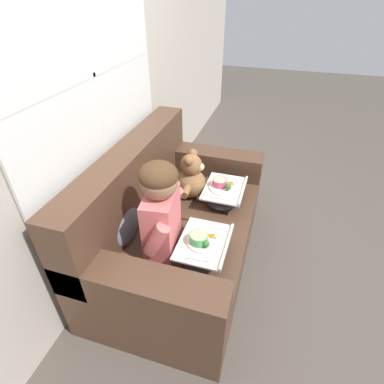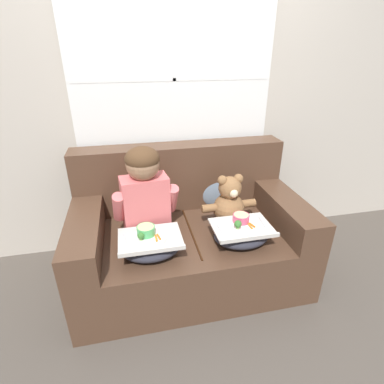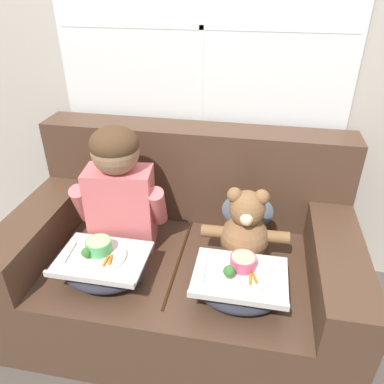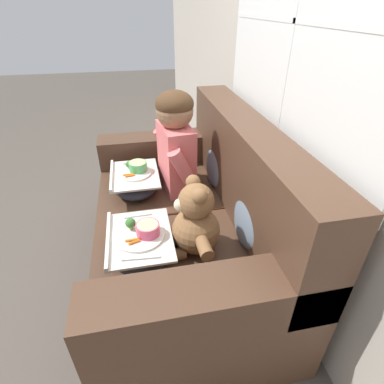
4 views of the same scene
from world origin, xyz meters
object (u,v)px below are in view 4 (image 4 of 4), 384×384
(lap_tray_teddy, at_px, (141,244))
(child_figure, at_px, (175,138))
(teddy_bear, at_px, (195,222))
(throw_pillow_behind_child, at_px, (218,161))
(lap_tray_child, at_px, (135,181))
(couch, at_px, (192,224))
(throw_pillow_behind_teddy, at_px, (251,215))

(lap_tray_teddy, bearing_deg, child_figure, 156.15)
(teddy_bear, height_order, lap_tray_teddy, teddy_bear)
(throw_pillow_behind_child, distance_m, lap_tray_child, 0.57)
(teddy_bear, bearing_deg, lap_tray_teddy, -90.05)
(couch, xyz_separation_m, teddy_bear, (0.31, -0.05, 0.27))
(throw_pillow_behind_child, height_order, throw_pillow_behind_teddy, throw_pillow_behind_child)
(child_figure, height_order, lap_tray_teddy, child_figure)
(throw_pillow_behind_teddy, bearing_deg, child_figure, -155.44)
(lap_tray_child, bearing_deg, throw_pillow_behind_child, 89.84)
(throw_pillow_behind_teddy, bearing_deg, lap_tray_child, -138.09)
(throw_pillow_behind_child, distance_m, child_figure, 0.34)
(lap_tray_teddy, bearing_deg, throw_pillow_behind_child, 138.04)
(child_figure, bearing_deg, throw_pillow_behind_teddy, 24.56)
(teddy_bear, height_order, lap_tray_child, teddy_bear)
(throw_pillow_behind_child, height_order, child_figure, child_figure)
(lap_tray_child, xyz_separation_m, lap_tray_teddy, (0.63, 0.00, 0.00))
(throw_pillow_behind_teddy, relative_size, child_figure, 0.56)
(throw_pillow_behind_teddy, distance_m, child_figure, 0.71)
(lap_tray_child, bearing_deg, couch, 45.82)
(couch, xyz_separation_m, throw_pillow_behind_teddy, (0.31, 0.24, 0.27))
(couch, relative_size, teddy_bear, 3.94)
(lap_tray_child, relative_size, lap_tray_teddy, 1.01)
(child_figure, xyz_separation_m, lap_tray_teddy, (0.63, -0.28, -0.28))
(couch, relative_size, child_figure, 2.60)
(lap_tray_child, bearing_deg, lap_tray_teddy, 0.04)
(throw_pillow_behind_child, distance_m, teddy_bear, 0.69)
(couch, relative_size, throw_pillow_behind_child, 4.50)
(throw_pillow_behind_teddy, distance_m, teddy_bear, 0.29)
(throw_pillow_behind_child, bearing_deg, couch, -37.43)
(couch, height_order, lap_tray_child, couch)
(throw_pillow_behind_child, xyz_separation_m, child_figure, (0.00, -0.29, 0.19))
(child_figure, relative_size, teddy_bear, 1.52)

